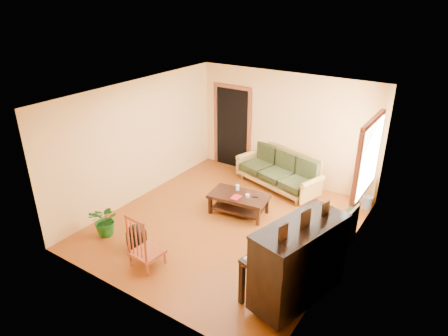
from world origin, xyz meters
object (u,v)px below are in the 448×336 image
Objects in this scene: ceramic_crock at (367,202)px; potted_plant at (106,220)px; piano at (298,264)px; red_chair at (146,240)px; footstool at (137,239)px; coffee_table at (239,204)px; armchair at (326,229)px; sofa at (278,170)px.

ceramic_crock is 0.44× the size of potted_plant.
piano reaches higher than ceramic_crock.
footstool is at bearing 157.47° from red_chair.
potted_plant is at bearing -128.87° from coffee_table.
coffee_table is 2.68m from piano.
armchair is 4.02m from potted_plant.
footstool is 0.60× the size of potted_plant.
coffee_table is at bearing 66.41° from footstool.
coffee_table reaches higher than footstool.
armchair is 3.08m from red_chair.
ceramic_crock is 5.35m from potted_plant.
coffee_table is 1.89× the size of potted_plant.
red_chair reaches higher than sofa.
armchair reaches higher than potted_plant.
ceramic_crock is at bearing 102.54° from piano.
footstool is 0.37× the size of red_chair.
potted_plant is at bearing -178.93° from footstool.
coffee_table is at bearing 175.57° from armchair.
ceramic_crock is at bearing 50.69° from footstool.
armchair is (1.95, -0.29, 0.25)m from coffee_table.
potted_plant is (-3.61, -1.77, -0.15)m from armchair.
red_chair reaches higher than armchair.
piano is 2.99m from footstool.
coffee_table is 2.64m from potted_plant.
red_chair is (0.50, -0.25, 0.32)m from footstool.
footstool is at bearing -129.31° from ceramic_crock.
sofa is 3.72m from piano.
piano is at bearing -42.94° from sofa.
potted_plant is (-0.77, -0.01, 0.14)m from footstool.
footstool is (-2.85, -1.75, -0.29)m from armchair.
coffee_table is at bearing -142.04° from ceramic_crock.
piano is (2.04, -1.69, 0.45)m from coffee_table.
red_chair is (-2.42, -0.60, -0.16)m from piano.
footstool is 0.65m from red_chair.
red_chair is at bearing -10.54° from potted_plant.
armchair is at bearing -28.24° from sofa.
coffee_table is (-0.13, -1.50, -0.23)m from sofa.
piano reaches higher than footstool.
red_chair is at bearing -99.58° from coffee_table.
footstool is 4.82m from ceramic_crock.
footstool is 0.78m from potted_plant.
potted_plant reaches higher than coffee_table.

